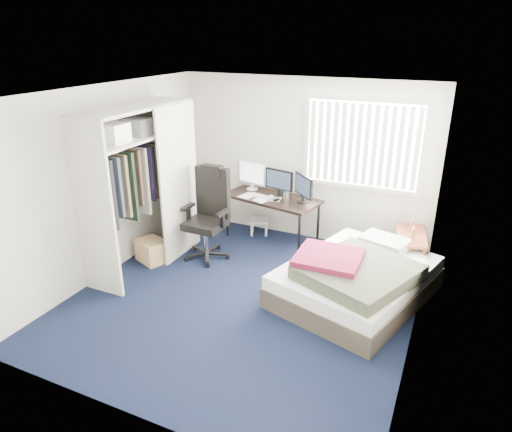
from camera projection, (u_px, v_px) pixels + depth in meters
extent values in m
plane|color=black|center=(244.00, 297.00, 5.71)|extent=(4.20, 4.20, 0.00)
plane|color=silver|center=(303.00, 161.00, 7.02)|extent=(4.00, 0.00, 4.00)
plane|color=silver|center=(123.00, 292.00, 3.47)|extent=(4.00, 0.00, 4.00)
plane|color=silver|center=(107.00, 182.00, 6.02)|extent=(0.00, 4.20, 4.20)
plane|color=silver|center=(426.00, 234.00, 4.48)|extent=(0.00, 4.20, 4.20)
plane|color=white|center=(242.00, 93.00, 4.78)|extent=(4.20, 4.20, 0.00)
cube|color=white|center=(363.00, 144.00, 6.52)|extent=(1.60, 0.02, 1.20)
cube|color=beige|center=(367.00, 99.00, 6.26)|extent=(1.72, 0.06, 0.06)
cube|color=beige|center=(359.00, 187.00, 6.73)|extent=(1.72, 0.06, 0.06)
cube|color=white|center=(362.00, 145.00, 6.47)|extent=(1.60, 0.04, 1.16)
cube|color=beige|center=(94.00, 211.00, 5.45)|extent=(0.60, 0.04, 2.20)
cube|color=beige|center=(178.00, 172.00, 6.97)|extent=(0.60, 0.04, 2.20)
cube|color=beige|center=(133.00, 107.00, 5.80)|extent=(0.60, 1.80, 0.04)
cube|color=beige|center=(136.00, 137.00, 5.94)|extent=(0.56, 1.74, 0.03)
cylinder|color=silver|center=(137.00, 146.00, 5.98)|extent=(0.03, 1.72, 0.03)
cube|color=#26262B|center=(135.00, 181.00, 6.07)|extent=(0.38, 1.10, 0.90)
cube|color=beige|center=(179.00, 183.00, 6.47)|extent=(0.03, 0.90, 2.20)
cube|color=white|center=(111.00, 133.00, 5.51)|extent=(0.38, 0.30, 0.24)
cube|color=gray|center=(137.00, 127.00, 5.93)|extent=(0.34, 0.28, 0.22)
cube|color=black|center=(272.00, 198.00, 7.05)|extent=(1.57, 0.96, 0.04)
cylinder|color=black|center=(227.00, 216.00, 7.34)|extent=(0.04, 0.04, 0.68)
cylinder|color=black|center=(248.00, 206.00, 7.76)|extent=(0.04, 0.04, 0.68)
cylinder|color=black|center=(299.00, 236.00, 6.60)|extent=(0.04, 0.04, 0.68)
cylinder|color=black|center=(318.00, 224.00, 7.03)|extent=(0.04, 0.04, 0.68)
cube|color=white|center=(252.00, 173.00, 7.28)|extent=(0.50, 0.13, 0.36)
cube|color=white|center=(252.00, 173.00, 7.28)|extent=(0.44, 0.10, 0.31)
cube|color=black|center=(279.00, 180.00, 7.00)|extent=(0.48, 0.13, 0.32)
cube|color=#1E2838|center=(279.00, 180.00, 7.00)|extent=(0.42, 0.09, 0.27)
cube|color=black|center=(304.00, 186.00, 6.72)|extent=(0.48, 0.13, 0.32)
cube|color=#1E2838|center=(304.00, 186.00, 6.72)|extent=(0.42, 0.09, 0.27)
cube|color=white|center=(261.00, 196.00, 7.04)|extent=(0.42, 0.22, 0.02)
cube|color=black|center=(276.00, 200.00, 6.88)|extent=(0.08, 0.11, 0.02)
cylinder|color=silver|center=(286.00, 197.00, 6.81)|extent=(0.08, 0.08, 0.16)
cube|color=white|center=(272.00, 197.00, 7.04)|extent=(0.35, 0.33, 0.00)
cube|color=black|center=(207.00, 253.00, 6.72)|extent=(0.64, 0.64, 0.13)
cylinder|color=silver|center=(206.00, 239.00, 6.64)|extent=(0.06, 0.06, 0.42)
cube|color=black|center=(205.00, 224.00, 6.55)|extent=(0.53, 0.53, 0.10)
cube|color=black|center=(213.00, 192.00, 6.60)|extent=(0.53, 0.11, 0.73)
cube|color=black|center=(212.00, 171.00, 6.48)|extent=(0.32, 0.13, 0.17)
cube|color=black|center=(188.00, 207.00, 6.58)|extent=(0.08, 0.29, 0.04)
cube|color=black|center=(222.00, 213.00, 6.36)|extent=(0.08, 0.29, 0.04)
cube|color=white|center=(259.00, 220.00, 7.42)|extent=(0.39, 0.35, 0.03)
cylinder|color=white|center=(252.00, 229.00, 7.40)|extent=(0.04, 0.04, 0.23)
cylinder|color=white|center=(252.00, 225.00, 7.56)|extent=(0.04, 0.04, 0.23)
cylinder|color=white|center=(266.00, 230.00, 7.39)|extent=(0.04, 0.04, 0.23)
cylinder|color=white|center=(266.00, 225.00, 7.55)|extent=(0.04, 0.04, 0.23)
cube|color=brown|center=(411.00, 236.00, 6.22)|extent=(0.51, 0.82, 0.04)
cube|color=brown|center=(398.00, 263.00, 6.05)|extent=(0.05, 0.05, 0.49)
cube|color=brown|center=(397.00, 242.00, 6.66)|extent=(0.05, 0.05, 0.49)
cube|color=brown|center=(422.00, 266.00, 5.97)|extent=(0.05, 0.05, 0.49)
cube|color=brown|center=(419.00, 244.00, 6.59)|extent=(0.05, 0.05, 0.49)
cube|color=brown|center=(413.00, 233.00, 6.02)|extent=(0.04, 0.14, 0.18)
cube|color=brown|center=(412.00, 225.00, 6.28)|extent=(0.04, 0.14, 0.18)
cube|color=#3E352C|center=(355.00, 287.00, 5.70)|extent=(1.98, 2.30, 0.26)
cube|color=white|center=(357.00, 273.00, 5.62)|extent=(1.93, 2.25, 0.18)
cube|color=beige|center=(384.00, 243.00, 6.05)|extent=(0.69, 0.56, 0.14)
cube|color=#363B2C|center=(358.00, 273.00, 5.30)|extent=(1.49, 1.55, 0.18)
cube|color=maroon|center=(328.00, 261.00, 5.41)|extent=(0.76, 0.72, 0.16)
cube|color=tan|center=(152.00, 251.00, 6.58)|extent=(0.52, 0.46, 0.32)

